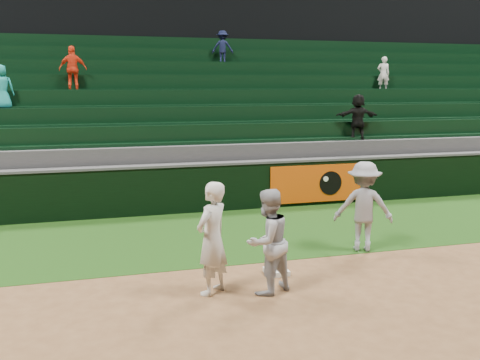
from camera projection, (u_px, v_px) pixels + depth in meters
name	position (u px, v px, depth m)	size (l,w,h in m)	color
ground	(271.00, 281.00, 8.85)	(70.00, 70.00, 0.00)	brown
foul_grass	(226.00, 233.00, 11.69)	(36.00, 4.20, 0.01)	#15360D
upper_deck	(148.00, 23.00, 24.34)	(40.00, 12.00, 12.00)	black
first_base	(276.00, 271.00, 9.18)	(0.38, 0.38, 0.08)	white
first_baseman	(212.00, 238.00, 8.19)	(0.64, 0.42, 1.77)	silver
baserunner	(268.00, 242.00, 8.22)	(0.80, 0.62, 1.65)	#A5A7AF
base_coach	(364.00, 206.00, 10.34)	(1.13, 0.65, 1.75)	gray
field_wall	(206.00, 187.00, 13.67)	(36.00, 0.45, 1.25)	black
stadium_seating	(180.00, 133.00, 17.05)	(36.00, 5.95, 5.01)	#353537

